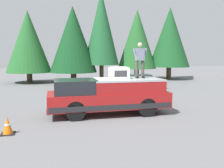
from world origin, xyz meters
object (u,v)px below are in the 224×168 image
pickup_truck (108,96)px  parked_car_navy (138,82)px  traffic_cone (8,126)px  person_on_truck_bed (140,59)px  compressor_unit (119,73)px

pickup_truck → parked_car_navy: (8.07, -4.27, -0.29)m
parked_car_navy → traffic_cone: parked_car_navy is taller
pickup_truck → person_on_truck_bed: person_on_truck_bed is taller
person_on_truck_bed → parked_car_navy: person_on_truck_bed is taller
pickup_truck → parked_car_navy: pickup_truck is taller
person_on_truck_bed → traffic_cone: size_ratio=2.73×
pickup_truck → compressor_unit: compressor_unit is taller
compressor_unit → traffic_cone: size_ratio=1.35×
compressor_unit → traffic_cone: bearing=114.4°
person_on_truck_bed → traffic_cone: person_on_truck_bed is taller
pickup_truck → traffic_cone: pickup_truck is taller
person_on_truck_bed → parked_car_navy: 8.60m
pickup_truck → person_on_truck_bed: 2.31m
parked_car_navy → traffic_cone: (-10.17, 8.34, -0.29)m
person_on_truck_bed → parked_car_navy: bearing=-18.8°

